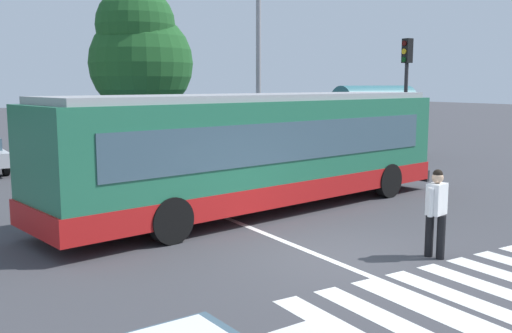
{
  "coord_description": "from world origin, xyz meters",
  "views": [
    {
      "loc": [
        -7.02,
        -8.39,
        3.31
      ],
      "look_at": [
        0.37,
        3.58,
        1.3
      ],
      "focal_mm": 40.5,
      "sensor_mm": 36.0,
      "label": 1
    }
  ],
  "objects": [
    {
      "name": "city_transit_bus",
      "position": [
        0.94,
        4.3,
        1.59
      ],
      "size": [
        12.32,
        4.57,
        3.06
      ],
      "color": "black",
      "rests_on": "ground_plane"
    },
    {
      "name": "parked_car_charcoal",
      "position": [
        3.45,
        15.44,
        0.77
      ],
      "size": [
        1.88,
        4.5,
        1.35
      ],
      "color": "black",
      "rests_on": "ground_plane"
    },
    {
      "name": "parked_car_blue",
      "position": [
        0.67,
        15.91,
        0.77
      ],
      "size": [
        1.98,
        4.55,
        1.35
      ],
      "color": "black",
      "rests_on": "ground_plane"
    },
    {
      "name": "twin_arm_street_lamp",
      "position": [
        5.09,
        11.04,
        5.5
      ],
      "size": [
        3.99,
        0.32,
        9.0
      ],
      "color": "#939399",
      "rests_on": "ground_plane"
    },
    {
      "name": "bus_stop_shelter",
      "position": [
        11.69,
        11.5,
        2.42
      ],
      "size": [
        4.12,
        1.54,
        3.25
      ],
      "color": "#28282B",
      "rests_on": "ground_plane"
    },
    {
      "name": "background_tree_right",
      "position": [
        2.76,
        17.81,
        4.78
      ],
      "size": [
        4.86,
        4.86,
        7.81
      ],
      "color": "brown",
      "rests_on": "ground_plane"
    },
    {
      "name": "ground_plane",
      "position": [
        0.0,
        0.0,
        0.0
      ],
      "size": [
        160.0,
        160.0,
        0.0
      ],
      "primitive_type": "plane",
      "color": "#3D3D42"
    },
    {
      "name": "pedestrian_crossing_street",
      "position": [
        1.55,
        -1.05,
        0.97
      ],
      "size": [
        0.56,
        0.39,
        1.72
      ],
      "color": "black",
      "rests_on": "ground_plane"
    },
    {
      "name": "parked_car_teal",
      "position": [
        6.25,
        15.43,
        0.77
      ],
      "size": [
        2.08,
        4.6,
        1.35
      ],
      "color": "black",
      "rests_on": "ground_plane"
    },
    {
      "name": "traffic_light_far_corner",
      "position": [
        9.32,
        7.3,
        3.34
      ],
      "size": [
        0.33,
        0.32,
        5.0
      ],
      "color": "#28282B",
      "rests_on": "ground_plane"
    },
    {
      "name": "lane_center_line",
      "position": [
        -0.26,
        2.0,
        0.0
      ],
      "size": [
        0.16,
        24.0,
        0.01
      ],
      "primitive_type": "cube",
      "color": "silver",
      "rests_on": "ground_plane"
    },
    {
      "name": "crosswalk_painted_stripes",
      "position": [
        0.62,
        -2.87,
        0.0
      ],
      "size": [
        5.95,
        3.11,
        0.01
      ],
      "color": "silver",
      "rests_on": "ground_plane"
    },
    {
      "name": "parked_car_champagne",
      "position": [
        -1.85,
        15.67,
        0.77
      ],
      "size": [
        1.93,
        4.53,
        1.35
      ],
      "color": "black",
      "rests_on": "ground_plane"
    }
  ]
}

